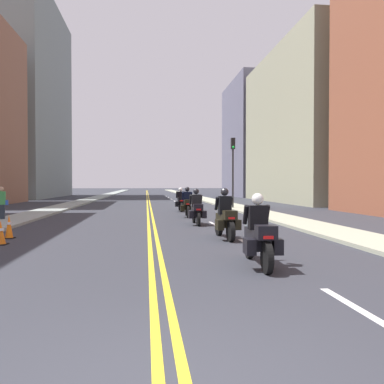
% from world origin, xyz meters
% --- Properties ---
extents(ground_plane, '(264.00, 264.00, 0.00)m').
position_xyz_m(ground_plane, '(0.00, 48.00, 0.00)').
color(ground_plane, '#2C2E36').
extents(sidewalk_left, '(2.03, 144.00, 0.12)m').
position_xyz_m(sidewalk_left, '(-6.60, 48.00, 0.06)').
color(sidewalk_left, gray).
rests_on(sidewalk_left, ground).
extents(sidewalk_right, '(2.03, 144.00, 0.12)m').
position_xyz_m(sidewalk_right, '(6.60, 48.00, 0.06)').
color(sidewalk_right, '#A1A48D').
rests_on(sidewalk_right, ground).
extents(centreline_yellow_inner, '(0.12, 132.00, 0.01)m').
position_xyz_m(centreline_yellow_inner, '(-0.12, 48.00, 0.00)').
color(centreline_yellow_inner, yellow).
rests_on(centreline_yellow_inner, ground).
extents(centreline_yellow_outer, '(0.12, 132.00, 0.01)m').
position_xyz_m(centreline_yellow_outer, '(0.12, 48.00, 0.00)').
color(centreline_yellow_outer, yellow).
rests_on(centreline_yellow_outer, ground).
extents(lane_dashes_white, '(0.14, 56.40, 0.01)m').
position_xyz_m(lane_dashes_white, '(2.79, 29.00, 0.00)').
color(lane_dashes_white, silver).
rests_on(lane_dashes_white, ground).
extents(building_right_1, '(9.33, 20.40, 15.47)m').
position_xyz_m(building_right_1, '(17.15, 35.63, 7.73)').
color(building_right_1, '#9FA081').
rests_on(building_right_1, ground).
extents(building_left_2, '(7.97, 21.58, 26.64)m').
position_xyz_m(building_left_2, '(-16.47, 53.10, 13.32)').
color(building_left_2, slate).
rests_on(building_left_2, ground).
extents(building_right_2, '(9.75, 14.62, 17.19)m').
position_xyz_m(building_right_2, '(17.36, 54.47, 8.59)').
color(building_right_2, slate).
rests_on(building_right_2, ground).
extents(motorcycle_0, '(0.78, 2.30, 1.60)m').
position_xyz_m(motorcycle_0, '(2.20, 5.08, 0.65)').
color(motorcycle_0, black).
rests_on(motorcycle_0, ground).
extents(motorcycle_1, '(0.78, 2.18, 1.67)m').
position_xyz_m(motorcycle_1, '(2.34, 9.37, 0.66)').
color(motorcycle_1, black).
rests_on(motorcycle_1, ground).
extents(motorcycle_2, '(0.76, 2.08, 1.61)m').
position_xyz_m(motorcycle_2, '(1.98, 13.95, 0.66)').
color(motorcycle_2, black).
rests_on(motorcycle_2, ground).
extents(motorcycle_3, '(0.78, 2.21, 1.65)m').
position_xyz_m(motorcycle_3, '(2.02, 18.12, 0.67)').
color(motorcycle_3, black).
rests_on(motorcycle_3, ground).
extents(motorcycle_4, '(0.76, 2.11, 1.58)m').
position_xyz_m(motorcycle_4, '(2.04, 22.55, 0.65)').
color(motorcycle_4, black).
rests_on(motorcycle_4, ground).
extents(traffic_cone_0, '(0.36, 0.36, 0.72)m').
position_xyz_m(traffic_cone_0, '(-4.50, 8.95, 0.36)').
color(traffic_cone_0, black).
rests_on(traffic_cone_0, ground).
extents(traffic_cone_1, '(0.31, 0.31, 0.80)m').
position_xyz_m(traffic_cone_1, '(-4.73, 10.34, 0.40)').
color(traffic_cone_1, black).
rests_on(traffic_cone_1, ground).
extents(traffic_light_near, '(0.28, 0.38, 5.13)m').
position_xyz_m(traffic_light_near, '(5.98, 24.41, 3.50)').
color(traffic_light_near, black).
rests_on(traffic_light_near, ground).
extents(pedestrian_0, '(0.50, 0.27, 1.68)m').
position_xyz_m(pedestrian_0, '(-7.16, 16.63, 0.87)').
color(pedestrian_0, '#222D38').
rests_on(pedestrian_0, ground).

